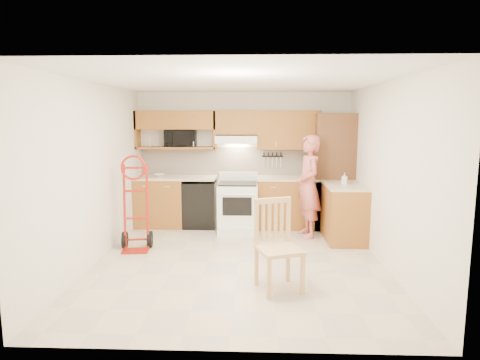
# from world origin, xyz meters

# --- Properties ---
(floor) EXTENTS (4.00, 4.50, 0.02)m
(floor) POSITION_xyz_m (0.00, 0.00, -0.01)
(floor) COLOR beige
(floor) RESTS_ON ground
(ceiling) EXTENTS (4.00, 4.50, 0.02)m
(ceiling) POSITION_xyz_m (0.00, 0.00, 2.51)
(ceiling) COLOR white
(ceiling) RESTS_ON ground
(wall_back) EXTENTS (4.00, 0.02, 2.50)m
(wall_back) POSITION_xyz_m (0.00, 2.26, 1.25)
(wall_back) COLOR silver
(wall_back) RESTS_ON ground
(wall_front) EXTENTS (4.00, 0.02, 2.50)m
(wall_front) POSITION_xyz_m (0.00, -2.26, 1.25)
(wall_front) COLOR silver
(wall_front) RESTS_ON ground
(wall_left) EXTENTS (0.02, 4.50, 2.50)m
(wall_left) POSITION_xyz_m (-2.01, 0.00, 1.25)
(wall_left) COLOR silver
(wall_left) RESTS_ON ground
(wall_right) EXTENTS (0.02, 4.50, 2.50)m
(wall_right) POSITION_xyz_m (2.01, 0.00, 1.25)
(wall_right) COLOR silver
(wall_right) RESTS_ON ground
(backsplash) EXTENTS (3.92, 0.03, 0.55)m
(backsplash) POSITION_xyz_m (0.00, 2.23, 1.20)
(backsplash) COLOR beige
(backsplash) RESTS_ON wall_back
(lower_cab_left) EXTENTS (0.90, 0.60, 0.90)m
(lower_cab_left) POSITION_xyz_m (-1.55, 1.95, 0.45)
(lower_cab_left) COLOR brown
(lower_cab_left) RESTS_ON ground
(dishwasher) EXTENTS (0.60, 0.60, 0.85)m
(dishwasher) POSITION_xyz_m (-0.80, 1.95, 0.42)
(dishwasher) COLOR black
(dishwasher) RESTS_ON ground
(lower_cab_right) EXTENTS (1.14, 0.60, 0.90)m
(lower_cab_right) POSITION_xyz_m (0.83, 1.95, 0.45)
(lower_cab_right) COLOR brown
(lower_cab_right) RESTS_ON ground
(countertop_left) EXTENTS (1.50, 0.63, 0.04)m
(countertop_left) POSITION_xyz_m (-1.25, 1.95, 0.92)
(countertop_left) COLOR beige
(countertop_left) RESTS_ON lower_cab_left
(countertop_right) EXTENTS (1.14, 0.63, 0.04)m
(countertop_right) POSITION_xyz_m (0.83, 1.95, 0.92)
(countertop_right) COLOR beige
(countertop_right) RESTS_ON lower_cab_right
(cab_return_right) EXTENTS (0.60, 1.00, 0.90)m
(cab_return_right) POSITION_xyz_m (1.70, 1.15, 0.45)
(cab_return_right) COLOR brown
(cab_return_right) RESTS_ON ground
(countertop_return) EXTENTS (0.63, 1.00, 0.04)m
(countertop_return) POSITION_xyz_m (1.70, 1.15, 0.92)
(countertop_return) COLOR beige
(countertop_return) RESTS_ON cab_return_right
(pantry_tall) EXTENTS (0.70, 0.60, 2.10)m
(pantry_tall) POSITION_xyz_m (1.65, 1.95, 1.05)
(pantry_tall) COLOR brown
(pantry_tall) RESTS_ON ground
(upper_cab_left) EXTENTS (1.50, 0.33, 0.34)m
(upper_cab_left) POSITION_xyz_m (-1.25, 2.08, 1.98)
(upper_cab_left) COLOR brown
(upper_cab_left) RESTS_ON wall_back
(upper_shelf_mw) EXTENTS (1.50, 0.33, 0.04)m
(upper_shelf_mw) POSITION_xyz_m (-1.25, 2.08, 1.47)
(upper_shelf_mw) COLOR brown
(upper_shelf_mw) RESTS_ON wall_back
(upper_cab_center) EXTENTS (0.76, 0.33, 0.44)m
(upper_cab_center) POSITION_xyz_m (-0.12, 2.08, 1.94)
(upper_cab_center) COLOR brown
(upper_cab_center) RESTS_ON wall_back
(upper_cab_right) EXTENTS (1.14, 0.33, 0.70)m
(upper_cab_right) POSITION_xyz_m (0.83, 2.08, 1.80)
(upper_cab_right) COLOR brown
(upper_cab_right) RESTS_ON wall_back
(range_hood) EXTENTS (0.76, 0.46, 0.14)m
(range_hood) POSITION_xyz_m (-0.12, 2.02, 1.63)
(range_hood) COLOR white
(range_hood) RESTS_ON wall_back
(knife_strip) EXTENTS (0.40, 0.05, 0.29)m
(knife_strip) POSITION_xyz_m (0.55, 2.21, 1.24)
(knife_strip) COLOR black
(knife_strip) RESTS_ON backsplash
(microwave) EXTENTS (0.60, 0.42, 0.32)m
(microwave) POSITION_xyz_m (-1.17, 2.08, 1.65)
(microwave) COLOR black
(microwave) RESTS_ON upper_shelf_mw
(range) EXTENTS (0.70, 0.93, 1.04)m
(range) POSITION_xyz_m (-0.08, 1.60, 0.52)
(range) COLOR white
(range) RESTS_ON ground
(person) EXTENTS (0.53, 0.70, 1.74)m
(person) POSITION_xyz_m (1.13, 1.35, 0.87)
(person) COLOR #C55F58
(person) RESTS_ON ground
(hand_truck) EXTENTS (0.57, 0.53, 1.32)m
(hand_truck) POSITION_xyz_m (-1.60, 0.50, 0.66)
(hand_truck) COLOR #A31C10
(hand_truck) RESTS_ON ground
(dining_chair) EXTENTS (0.63, 0.65, 1.07)m
(dining_chair) POSITION_xyz_m (0.51, -0.92, 0.53)
(dining_chair) COLOR tan
(dining_chair) RESTS_ON ground
(soap_bottle) EXTENTS (0.11, 0.11, 0.19)m
(soap_bottle) POSITION_xyz_m (1.70, 1.20, 1.03)
(soap_bottle) COLOR white
(soap_bottle) RESTS_ON countertop_return
(bowl) EXTENTS (0.25, 0.25, 0.05)m
(bowl) POSITION_xyz_m (-1.55, 1.95, 0.97)
(bowl) COLOR white
(bowl) RESTS_ON countertop_left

